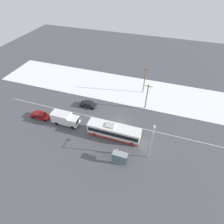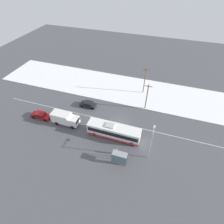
% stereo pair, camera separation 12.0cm
% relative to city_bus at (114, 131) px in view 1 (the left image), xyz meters
% --- Properties ---
extents(ground_plane, '(120.00, 120.00, 0.00)m').
position_rel_city_bus_xyz_m(ground_plane, '(0.02, 4.04, -1.56)').
color(ground_plane, '#4C4C51').
extents(snow_lot, '(80.00, 13.77, 0.12)m').
position_rel_city_bus_xyz_m(snow_lot, '(0.02, 17.62, -1.50)').
color(snow_lot, white).
rests_on(snow_lot, ground_plane).
extents(lane_marking_center, '(60.00, 0.12, 0.00)m').
position_rel_city_bus_xyz_m(lane_marking_center, '(0.02, 4.04, -1.56)').
color(lane_marking_center, silver).
rests_on(lane_marking_center, ground_plane).
extents(city_bus, '(11.11, 2.57, 3.19)m').
position_rel_city_bus_xyz_m(city_bus, '(0.00, 0.00, 0.00)').
color(city_bus, white).
rests_on(city_bus, ground_plane).
extents(box_truck, '(6.18, 2.30, 2.89)m').
position_rel_city_bus_xyz_m(box_truck, '(-11.68, 0.20, 0.04)').
color(box_truck, silver).
rests_on(box_truck, ground_plane).
extents(sedan_car, '(4.06, 1.80, 1.42)m').
position_rel_city_bus_xyz_m(sedan_car, '(-9.13, 7.31, -0.78)').
color(sedan_car, black).
rests_on(sedan_car, ground_plane).
extents(parked_car_near_truck, '(4.70, 1.80, 1.37)m').
position_rel_city_bus_xyz_m(parked_car_near_truck, '(-18.21, 0.08, -0.80)').
color(parked_car_near_truck, maroon).
rests_on(parked_car_near_truck, ground_plane).
extents(pedestrian_at_stop, '(0.61, 0.27, 1.69)m').
position_rel_city_bus_xyz_m(pedestrian_at_stop, '(1.89, -4.14, -0.52)').
color(pedestrian_at_stop, '#23232D').
rests_on(pedestrian_at_stop, ground_plane).
extents(bus_shelter, '(2.78, 1.20, 2.40)m').
position_rel_city_bus_xyz_m(bus_shelter, '(2.88, -5.73, 0.11)').
color(bus_shelter, gray).
rests_on(bus_shelter, ground_plane).
extents(streetlamp, '(0.36, 2.33, 6.79)m').
position_rel_city_bus_xyz_m(streetlamp, '(7.74, -2.50, 2.75)').
color(streetlamp, '#9EA3A8').
rests_on(streetlamp, ground_plane).
extents(utility_pole_roadside, '(1.80, 0.24, 7.14)m').
position_rel_city_bus_xyz_m(utility_pole_roadside, '(4.68, 11.10, 2.19)').
color(utility_pole_roadside, brown).
rests_on(utility_pole_roadside, ground_plane).
extents(utility_pole_snowlot, '(1.80, 0.24, 7.67)m').
position_rel_city_bus_xyz_m(utility_pole_snowlot, '(2.93, 17.59, 2.46)').
color(utility_pole_snowlot, brown).
rests_on(utility_pole_snowlot, ground_plane).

